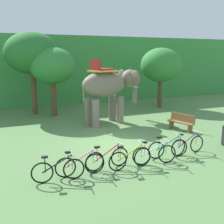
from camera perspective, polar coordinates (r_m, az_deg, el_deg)
The scene contains 14 objects.
ground_plane at distance 12.24m, azimuth 1.47°, elevation -6.90°, with size 80.00×80.00×0.00m, color #567F47.
foliage_hedge at distance 24.96m, azimuth -11.67°, elevation 9.11°, with size 36.00×6.00×5.63m, color #3D8E42.
tree_center at distance 18.75m, azimuth -16.97°, elevation 12.02°, with size 3.58×3.58×5.56m.
tree_center_right at distance 17.89m, azimuth -12.75°, elevation 9.64°, with size 2.96×2.96×4.55m.
tree_far_right at distance 20.86m, azimuth 10.53°, elevation 9.90°, with size 3.10×3.10×4.59m.
elephant at distance 15.66m, azimuth -0.71°, elevation 5.54°, with size 4.24×2.58×3.78m.
bike_black at distance 8.81m, azimuth -11.58°, elevation -12.19°, with size 1.71×0.52×0.92m.
bike_pink at distance 9.10m, azimuth -6.91°, elevation -11.24°, with size 1.71×0.52×0.92m.
bike_red at distance 9.55m, azimuth -1.03°, elevation -10.01°, with size 1.71×0.52×0.92m.
bike_yellow at distance 9.57m, azimuth 3.97°, elevation -9.98°, with size 1.71×0.52×0.92m.
bike_white at distance 10.05m, azimuth 9.14°, elevation -9.00°, with size 1.69×0.53×0.92m.
bike_teal at distance 10.76m, azimuth 11.97°, elevation -7.69°, with size 1.70×0.52×0.92m.
bike_purple at distance 11.35m, azimuth 16.03°, elevation -6.86°, with size 1.71×0.52×0.92m.
wooden_bench at distance 14.82m, azimuth 14.78°, elevation -2.01°, with size 0.87×1.55×0.89m.
Camera 1 is at (-4.69, -10.58, 3.96)m, focal length 42.27 mm.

